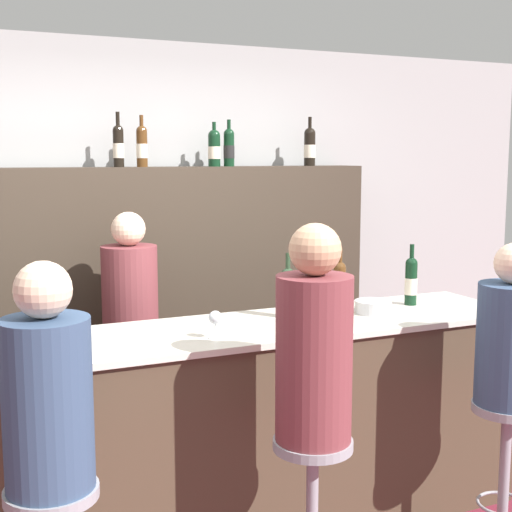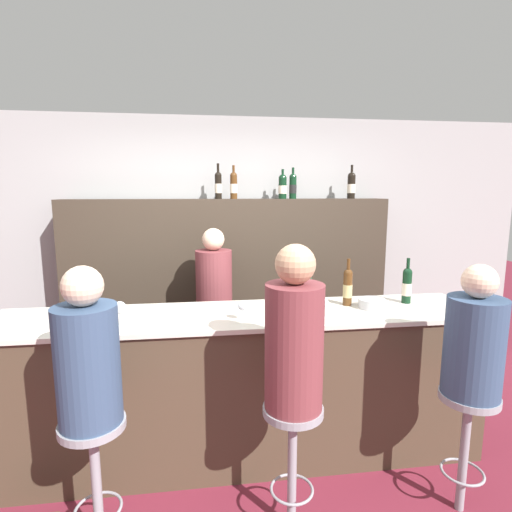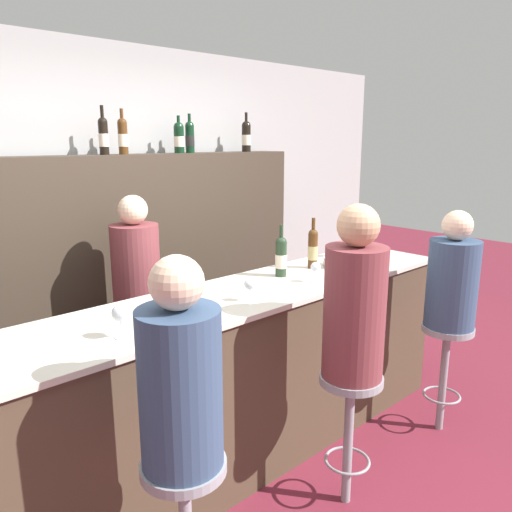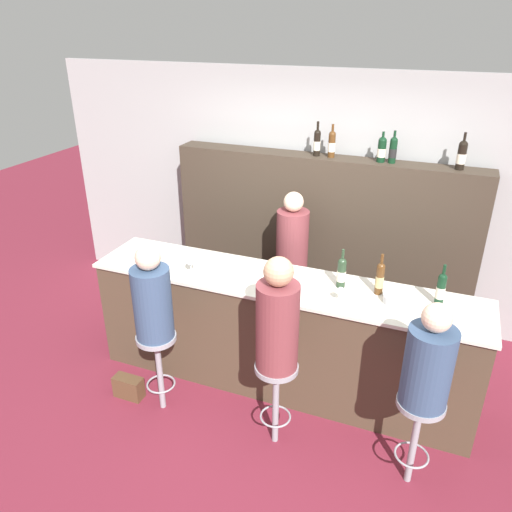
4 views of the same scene
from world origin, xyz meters
TOP-DOWN VIEW (x-y plane):
  - wall_back at (0.00, 1.81)m, footprint 6.40×0.05m
  - bar_counter at (0.00, 0.31)m, footprint 3.33×0.66m
  - back_bar_cabinet at (0.00, 1.59)m, footprint 3.13×0.28m
  - wine_bottle_counter_0 at (0.47, 0.40)m, footprint 0.07×0.07m
  - wine_bottle_counter_1 at (0.78, 0.40)m, footprint 0.07×0.07m
  - wine_bottle_counter_2 at (1.23, 0.40)m, footprint 0.07×0.07m
  - wine_bottle_backbar_0 at (-0.09, 1.59)m, footprint 0.07×0.07m
  - wine_bottle_backbar_1 at (0.05, 1.59)m, footprint 0.07×0.07m
  - wine_bottle_backbar_2 at (0.53, 1.59)m, footprint 0.08×0.08m
  - wine_bottle_backbar_3 at (0.63, 1.59)m, footprint 0.07×0.07m
  - wine_bottle_backbar_4 at (1.23, 1.59)m, footprint 0.08×0.08m
  - wine_glass_0 at (-0.77, 0.16)m, footprint 0.08×0.08m
  - wine_glass_1 at (-0.01, 0.16)m, footprint 0.07×0.07m
  - wine_glass_2 at (0.53, 0.16)m, footprint 0.06×0.06m
  - metal_bowl at (0.93, 0.31)m, footprint 0.19×0.19m
  - guest_seated_left at (-0.82, -0.37)m, footprint 0.30×0.30m
  - bar_stool_middle at (0.20, -0.37)m, footprint 0.33×0.33m
  - guest_seated_middle at (0.20, -0.37)m, footprint 0.31×0.31m
  - bar_stool_right at (1.22, -0.37)m, footprint 0.33×0.33m
  - guest_seated_right at (1.22, -0.37)m, footprint 0.31×0.31m
  - bartender at (-0.16, 1.11)m, footprint 0.31×0.31m

SIDE VIEW (x-z plane):
  - bar_counter at x=0.00m, z-range 0.00..1.05m
  - bar_stool_middle at x=0.20m, z-range 0.19..0.92m
  - bar_stool_right at x=1.22m, z-range 0.19..0.92m
  - bartender at x=-0.16m, z-range -0.06..1.50m
  - back_bar_cabinet at x=0.00m, z-range 0.00..1.79m
  - guest_seated_right at x=1.22m, z-range 0.68..1.43m
  - guest_seated_left at x=-0.82m, z-range 0.68..1.47m
  - metal_bowl at x=0.93m, z-range 1.05..1.11m
  - guest_seated_middle at x=0.20m, z-range 0.68..1.56m
  - wine_glass_1 at x=-0.01m, z-range 1.07..1.20m
  - wine_glass_2 at x=0.53m, z-range 1.07..1.20m
  - wine_glass_0 at x=-0.77m, z-range 1.08..1.24m
  - wine_bottle_counter_0 at x=0.47m, z-range 1.01..1.35m
  - wine_bottle_counter_2 at x=1.23m, z-range 1.02..1.35m
  - wine_bottle_counter_1 at x=0.78m, z-range 1.02..1.36m
  - wall_back at x=0.00m, z-range 0.00..2.60m
  - wine_bottle_backbar_2 at x=0.53m, z-range 1.77..2.06m
  - wine_bottle_backbar_3 at x=0.63m, z-range 1.77..2.07m
  - wine_bottle_backbar_1 at x=0.05m, z-range 1.77..2.08m
  - wine_bottle_backbar_0 at x=-0.09m, z-range 1.76..2.09m
  - wine_bottle_backbar_4 at x=1.23m, z-range 1.76..2.09m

